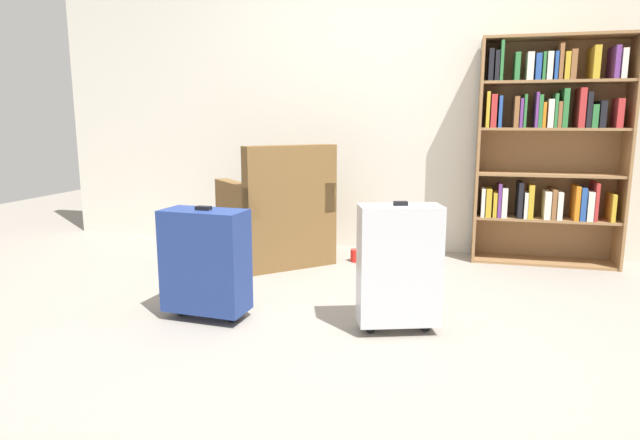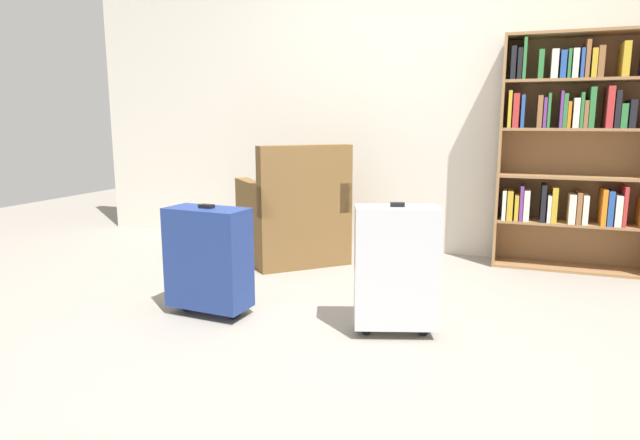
% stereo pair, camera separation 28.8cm
% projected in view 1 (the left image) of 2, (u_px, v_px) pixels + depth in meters
% --- Properties ---
extents(ground_plane, '(10.30, 10.30, 0.00)m').
position_uv_depth(ground_plane, '(333.00, 328.00, 2.84)').
color(ground_plane, gray).
extents(back_wall, '(5.89, 0.10, 2.60)m').
position_uv_depth(back_wall, '(386.00, 92.00, 4.43)').
color(back_wall, beige).
rests_on(back_wall, ground).
extents(bookshelf, '(1.05, 0.30, 1.67)m').
position_uv_depth(bookshelf, '(549.00, 142.00, 4.01)').
color(bookshelf, olive).
rests_on(bookshelf, ground).
extents(armchair, '(0.99, 0.99, 0.90)m').
position_uv_depth(armchair, '(277.00, 221.00, 4.15)').
color(armchair, brown).
rests_on(armchair, ground).
extents(mug, '(0.12, 0.08, 0.10)m').
position_uv_depth(mug, '(356.00, 256.00, 4.17)').
color(mug, red).
rests_on(mug, ground).
extents(suitcase_silver, '(0.45, 0.31, 0.68)m').
position_uv_depth(suitcase_silver, '(399.00, 265.00, 2.74)').
color(suitcase_silver, '#B7BABF').
rests_on(suitcase_silver, ground).
extents(suitcase_navy_blue, '(0.47, 0.25, 0.62)m').
position_uv_depth(suitcase_navy_blue, '(206.00, 261.00, 2.93)').
color(suitcase_navy_blue, navy).
rests_on(suitcase_navy_blue, ground).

